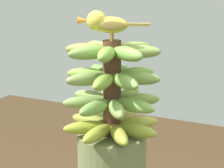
{
  "coord_description": "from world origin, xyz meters",
  "views": [
    {
      "loc": [
        0.97,
        0.46,
        1.8
      ],
      "look_at": [
        0.0,
        0.0,
        1.54
      ],
      "focal_mm": 57.81,
      "sensor_mm": 36.0,
      "label": 1
    }
  ],
  "objects": [
    {
      "name": "banana_bunch",
      "position": [
        0.0,
        0.0,
        1.52
      ],
      "size": [
        0.31,
        0.31,
        0.3
      ],
      "color": "#4C2D1E",
      "rests_on": "banana_tree"
    },
    {
      "name": "perched_bird",
      "position": [
        0.01,
        -0.01,
        1.72
      ],
      "size": [
        0.09,
        0.21,
        0.09
      ],
      "color": "#C68933",
      "rests_on": "banana_bunch"
    }
  ]
}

